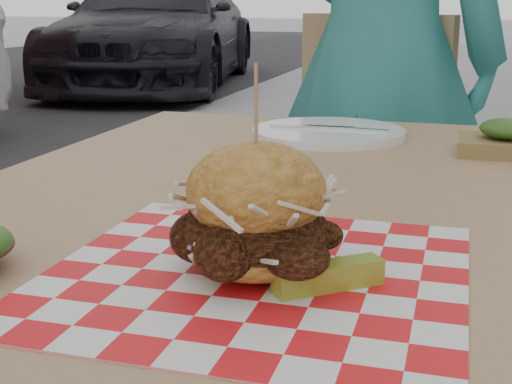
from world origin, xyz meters
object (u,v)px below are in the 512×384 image
at_px(car_dark, 159,28).
at_px(patio_table, 268,254).
at_px(patio_chair, 379,175).
at_px(sandwich, 256,217).
at_px(diner, 378,54).

relative_size(car_dark, patio_table, 3.82).
relative_size(patio_table, patio_chair, 1.26).
height_order(car_dark, sandwich, car_dark).
bearing_deg(patio_chair, sandwich, -69.86).
distance_m(diner, car_dark, 7.00).
xyz_separation_m(patio_chair, sandwich, (0.03, -1.22, 0.25)).
bearing_deg(patio_table, car_dark, 114.72).
xyz_separation_m(car_dark, patio_chair, (3.32, -6.19, -0.11)).
height_order(car_dark, patio_chair, car_dark).
bearing_deg(patio_table, diner, 89.11).
height_order(diner, car_dark, diner).
height_order(diner, patio_chair, diner).
bearing_deg(diner, patio_table, 99.06).
bearing_deg(sandwich, patio_chair, 91.32).
distance_m(car_dark, patio_chair, 7.02).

